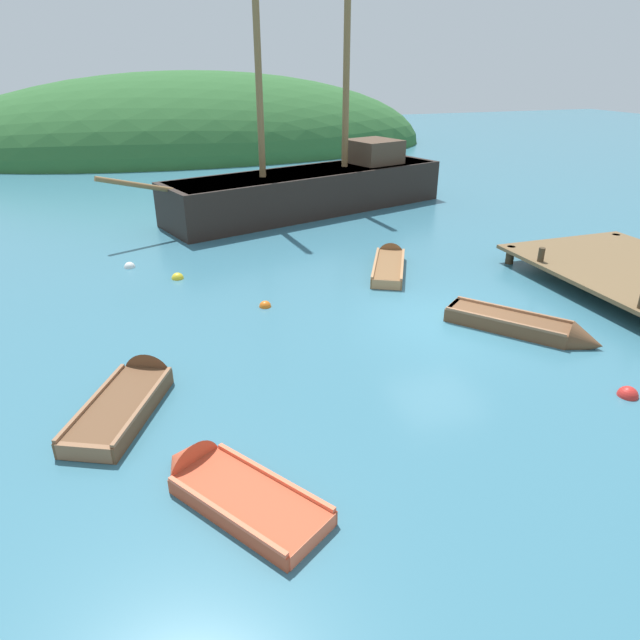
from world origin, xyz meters
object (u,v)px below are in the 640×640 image
(rowboat_near_dock, at_px, (223,487))
(buoy_red, at_px, (627,396))
(rowboat_center, at_px, (529,329))
(rowboat_portside, at_px, (133,396))
(rowboat_outer_right, at_px, (389,264))
(buoy_orange, at_px, (265,307))
(buoy_yellow, at_px, (178,279))
(sailing_ship, at_px, (312,196))
(buoy_white, at_px, (130,267))

(rowboat_near_dock, distance_m, buoy_red, 8.63)
(rowboat_center, relative_size, buoy_red, 8.60)
(rowboat_portside, relative_size, rowboat_center, 1.00)
(rowboat_outer_right, xyz_separation_m, buoy_orange, (-4.88, -1.98, -0.11))
(buoy_red, distance_m, buoy_yellow, 13.23)
(sailing_ship, distance_m, buoy_yellow, 10.10)
(rowboat_center, height_order, buoy_yellow, rowboat_center)
(sailing_ship, relative_size, buoy_orange, 46.29)
(rowboat_portside, xyz_separation_m, rowboat_center, (9.88, 0.01, 0.01))
(rowboat_outer_right, bearing_deg, buoy_white, 99.31)
(rowboat_near_dock, relative_size, buoy_white, 8.85)
(rowboat_portside, distance_m, rowboat_outer_right, 10.48)
(rowboat_portside, xyz_separation_m, buoy_yellow, (1.62, 7.10, -0.11))
(buoy_orange, bearing_deg, rowboat_center, -32.74)
(buoy_red, xyz_separation_m, buoy_white, (-9.78, 11.94, 0.00))
(rowboat_center, relative_size, buoy_white, 9.71)
(buoy_red, relative_size, buoy_white, 1.13)
(buoy_red, bearing_deg, rowboat_outer_right, 98.05)
(buoy_red, bearing_deg, sailing_ship, 94.33)
(rowboat_outer_right, height_order, buoy_red, rowboat_outer_right)
(buoy_red, bearing_deg, rowboat_center, 91.27)
(rowboat_portside, height_order, buoy_yellow, rowboat_portside)
(rowboat_portside, bearing_deg, rowboat_near_dock, -132.47)
(sailing_ship, xyz_separation_m, rowboat_center, (1.26, -14.33, -0.61))
(buoy_white, bearing_deg, buoy_yellow, -48.64)
(rowboat_outer_right, xyz_separation_m, buoy_yellow, (-7.04, 1.19, -0.11))
(sailing_ship, distance_m, buoy_white, 10.17)
(rowboat_near_dock, height_order, buoy_orange, rowboat_near_dock)
(rowboat_portside, xyz_separation_m, buoy_white, (0.16, 8.75, -0.11))
(buoy_yellow, bearing_deg, buoy_red, -51.00)
(sailing_ship, distance_m, rowboat_outer_right, 8.46)
(rowboat_outer_right, bearing_deg, rowboat_near_dock, 169.29)
(rowboat_outer_right, distance_m, buoy_red, 9.18)
(buoy_yellow, distance_m, buoy_white, 2.20)
(rowboat_outer_right, bearing_deg, buoy_orange, 139.91)
(buoy_orange, relative_size, buoy_yellow, 0.89)
(rowboat_near_dock, height_order, buoy_white, rowboat_near_dock)
(rowboat_portside, distance_m, buoy_white, 8.75)
(sailing_ship, height_order, buoy_white, sailing_ship)
(buoy_red, bearing_deg, buoy_orange, 130.90)
(buoy_orange, distance_m, buoy_white, 6.03)
(rowboat_near_dock, distance_m, rowboat_center, 9.18)
(buoy_orange, bearing_deg, buoy_white, 126.91)
(rowboat_portside, bearing_deg, buoy_yellow, 12.92)
(rowboat_outer_right, xyz_separation_m, buoy_red, (1.29, -9.09, -0.11))
(sailing_ship, bearing_deg, buoy_yellow, 29.08)
(rowboat_portside, xyz_separation_m, buoy_orange, (3.79, 3.93, -0.11))
(buoy_orange, height_order, buoy_white, buoy_white)
(rowboat_outer_right, relative_size, buoy_white, 10.33)
(sailing_ship, xyz_separation_m, buoy_orange, (-4.83, -10.42, -0.73))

